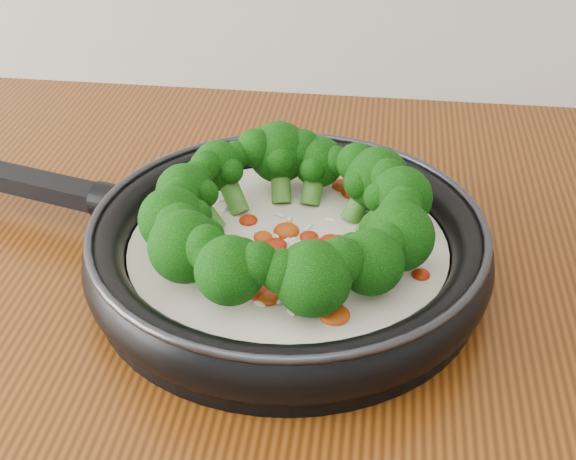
# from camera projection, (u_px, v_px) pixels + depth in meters

# --- Properties ---
(skillet) EXTENTS (0.57, 0.42, 0.10)m
(skillet) POSITION_uv_depth(u_px,v_px,m) (286.00, 240.00, 0.67)
(skillet) COLOR black
(skillet) RESTS_ON counter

